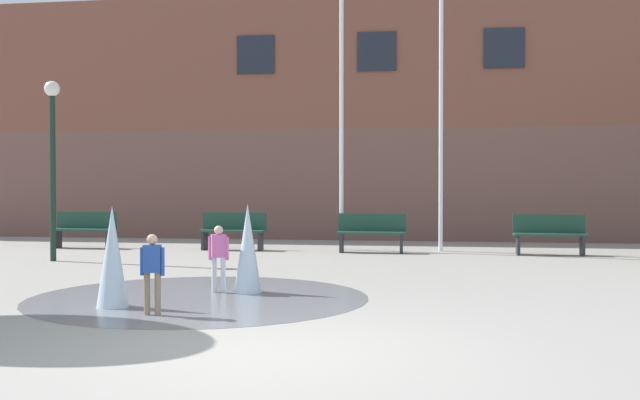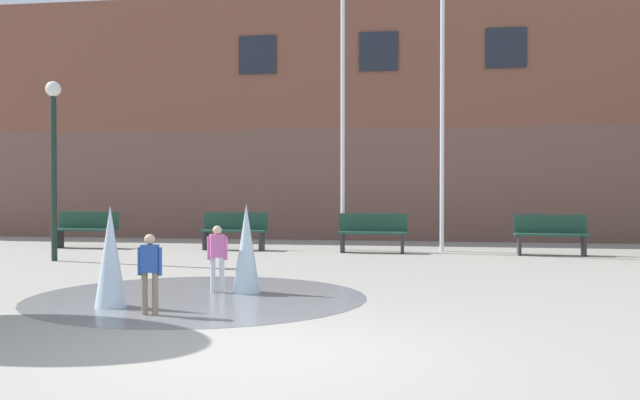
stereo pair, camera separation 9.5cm
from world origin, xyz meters
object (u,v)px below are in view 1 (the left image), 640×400
Objects in this scene: child_with_pink_shirt at (152,268)px; lamp_post_left_lane at (52,143)px; park_bench_far_left at (84,229)px; park_bench_under_left_flagpole at (233,230)px; child_running at (219,253)px; flagpole_left at (343,72)px; park_bench_center at (372,232)px; flagpole_right at (442,84)px; park_bench_under_right_flagpole at (550,234)px.

lamp_post_left_lane reaches higher than child_with_pink_shirt.
park_bench_under_left_flagpole is (3.83, 0.04, 0.00)m from park_bench_far_left.
child_running is (5.56, -7.04, 0.10)m from park_bench_far_left.
park_bench_far_left is 7.54m from flagpole_left.
park_bench_under_left_flagpole is at bearing 0.63° from park_bench_far_left.
child_running is (1.73, -7.08, 0.10)m from park_bench_under_left_flagpole.
park_bench_far_left is at bearing 178.91° from park_bench_center.
flagpole_right is (2.39, 0.00, -0.35)m from flagpole_left.
lamp_post_left_lane reaches higher than park_bench_under_left_flagpole.
park_bench_under_right_flagpole is at bearing 44.85° from child_with_pink_shirt.
lamp_post_left_lane is (-4.46, 5.87, 1.87)m from child_with_pink_shirt.
flagpole_left is 2.19× the size of lamp_post_left_lane.
park_bench_under_left_flagpole is at bearing 77.05° from child_running.
flagpole_right is (8.85, 0.49, 3.51)m from park_bench_far_left.
flagpole_left reaches higher than child_with_pink_shirt.
flagpole_right is 8.92m from lamp_post_left_lane.
flagpole_right is at bearing 165.40° from park_bench_under_right_flagpole.
park_bench_under_left_flagpole is 4.69m from flagpole_left.
child_running is at bearing -39.74° from lamp_post_left_lane.
child_running is at bearing -103.55° from park_bench_center.
park_bench_center is 0.21× the size of flagpole_right.
child_running is 8.90m from flagpole_right.
lamp_post_left_lane is (-4.71, 3.92, 1.87)m from child_running.
lamp_post_left_lane reaches higher than child_running.
lamp_post_left_lane is (-10.40, -2.99, 1.97)m from park_bench_under_right_flagpole.
flagpole_right is (3.30, 7.53, 3.41)m from child_running.
child_running is 0.26× the size of lamp_post_left_lane.
child_running and child_with_pink_shirt have the same top height.
park_bench_center is at bearing -39.52° from flagpole_left.
child_running is at bearing -96.83° from flagpole_left.
flagpole_right is at bearing 24.30° from lamp_post_left_lane.
park_bench_far_left is 0.21× the size of flagpole_right.
park_bench_under_right_flagpole is at bearing 23.83° from child_running.
flagpole_right is at bearing 39.71° from child_running.
park_bench_under_right_flagpole is at bearing 0.04° from park_bench_center.
flagpole_right reaches higher than park_bench_under_left_flagpole.
park_bench_far_left is 3.83m from park_bench_under_left_flagpole.
child_with_pink_shirt is at bearing -110.50° from flagpole_right.
park_bench_center is 9.06m from child_with_pink_shirt.
park_bench_under_left_flagpole is at bearing 178.63° from park_bench_under_right_flagpole.
park_bench_center is 3.92m from flagpole_right.
lamp_post_left_lane is at bearing -147.22° from flagpole_left.
park_bench_under_right_flagpole is 8.95m from child_running.
park_bench_center is at bearing 66.52° from child_with_pink_shirt.
park_bench_far_left is at bearing 105.18° from lamp_post_left_lane.
park_bench_under_right_flagpole is at bearing -0.69° from park_bench_far_left.
flagpole_right reaches higher than park_bench_center.
child_with_pink_shirt is at bearing -96.93° from flagpole_left.
park_bench_under_right_flagpole is 0.21× the size of flagpole_right.
park_bench_under_right_flagpole is (7.42, -0.18, 0.00)m from park_bench_under_left_flagpole.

